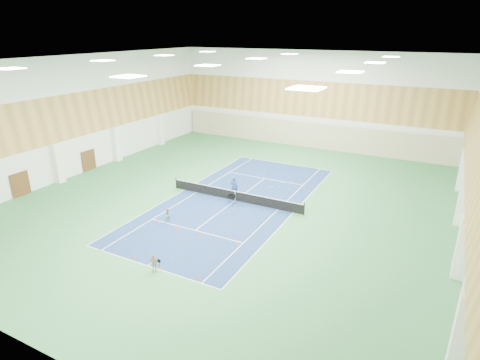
% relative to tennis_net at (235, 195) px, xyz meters
% --- Properties ---
extents(ground, '(40.00, 40.00, 0.00)m').
position_rel_tennis_net_xyz_m(ground, '(0.00, 0.00, -0.55)').
color(ground, '#30723F').
rests_on(ground, ground).
extents(room_shell, '(36.00, 40.00, 12.00)m').
position_rel_tennis_net_xyz_m(room_shell, '(0.00, 0.00, 5.45)').
color(room_shell, white).
rests_on(room_shell, ground).
extents(wood_cladding, '(36.00, 40.00, 8.00)m').
position_rel_tennis_net_xyz_m(wood_cladding, '(0.00, 0.00, 7.45)').
color(wood_cladding, '#C28C48').
rests_on(wood_cladding, room_shell).
extents(ceiling_light_grid, '(21.40, 25.40, 0.06)m').
position_rel_tennis_net_xyz_m(ceiling_light_grid, '(0.00, 0.00, 11.37)').
color(ceiling_light_grid, white).
rests_on(ceiling_light_grid, room_shell).
extents(court_surface, '(10.97, 23.77, 0.01)m').
position_rel_tennis_net_xyz_m(court_surface, '(0.00, 0.00, -0.55)').
color(court_surface, navy).
rests_on(court_surface, ground).
extents(tennis_balls_scatter, '(10.57, 22.77, 0.07)m').
position_rel_tennis_net_xyz_m(tennis_balls_scatter, '(0.00, 0.00, -0.50)').
color(tennis_balls_scatter, '#B3D324').
rests_on(tennis_balls_scatter, ground).
extents(tennis_net, '(12.80, 0.10, 1.10)m').
position_rel_tennis_net_xyz_m(tennis_net, '(0.00, 0.00, 0.00)').
color(tennis_net, black).
rests_on(tennis_net, ground).
extents(back_curtain, '(35.40, 0.16, 3.20)m').
position_rel_tennis_net_xyz_m(back_curtain, '(0.00, 19.75, 1.05)').
color(back_curtain, '#C6B793').
rests_on(back_curtain, ground).
extents(door_left_a, '(0.08, 1.80, 2.20)m').
position_rel_tennis_net_xyz_m(door_left_a, '(-17.92, -8.00, 0.55)').
color(door_left_a, '#593319').
rests_on(door_left_a, ground).
extents(door_left_b, '(0.08, 1.80, 2.20)m').
position_rel_tennis_net_xyz_m(door_left_b, '(-17.92, 0.00, 0.55)').
color(door_left_b, '#593319').
rests_on(door_left_b, ground).
extents(coach, '(0.79, 0.60, 1.93)m').
position_rel_tennis_net_xyz_m(coach, '(-0.49, 0.74, 0.42)').
color(coach, navy).
rests_on(coach, ground).
extents(child_court, '(0.75, 0.74, 1.22)m').
position_rel_tennis_net_xyz_m(child_court, '(-2.65, -6.18, 0.06)').
color(child_court, gray).
rests_on(child_court, ground).
extents(child_apron, '(0.75, 0.45, 1.20)m').
position_rel_tennis_net_xyz_m(child_apron, '(0.77, -12.16, 0.05)').
color(child_apron, tan).
rests_on(child_apron, ground).
extents(ball_cart, '(0.58, 0.58, 0.91)m').
position_rel_tennis_net_xyz_m(ball_cart, '(0.12, -0.89, -0.09)').
color(ball_cart, black).
rests_on(ball_cart, ground).
extents(cone_svc_a, '(0.20, 0.20, 0.22)m').
position_rel_tennis_net_xyz_m(cone_svc_a, '(-3.36, -6.64, -0.44)').
color(cone_svc_a, '#E14C0B').
rests_on(cone_svc_a, ground).
extents(cone_svc_b, '(0.22, 0.22, 0.25)m').
position_rel_tennis_net_xyz_m(cone_svc_b, '(-1.37, -6.89, -0.43)').
color(cone_svc_b, '#FF4B0D').
rests_on(cone_svc_b, ground).
extents(cone_svc_c, '(0.20, 0.20, 0.22)m').
position_rel_tennis_net_xyz_m(cone_svc_c, '(0.71, -6.75, -0.44)').
color(cone_svc_c, '#E74A0C').
rests_on(cone_svc_c, ground).
extents(cone_svc_d, '(0.20, 0.20, 0.22)m').
position_rel_tennis_net_xyz_m(cone_svc_d, '(3.77, -6.74, -0.44)').
color(cone_svc_d, orange).
rests_on(cone_svc_d, ground).
extents(cone_base_a, '(0.18, 0.18, 0.19)m').
position_rel_tennis_net_xyz_m(cone_base_a, '(-4.11, -12.01, -0.45)').
color(cone_base_a, orange).
rests_on(cone_base_a, ground).
extents(cone_base_b, '(0.19, 0.19, 0.21)m').
position_rel_tennis_net_xyz_m(cone_base_b, '(-1.40, -11.56, -0.45)').
color(cone_base_b, '#F2410C').
rests_on(cone_base_b, ground).
extents(cone_base_c, '(0.18, 0.18, 0.19)m').
position_rel_tennis_net_xyz_m(cone_base_c, '(0.85, -11.75, -0.45)').
color(cone_base_c, '#E2610B').
rests_on(cone_base_c, ground).
extents(cone_base_d, '(0.21, 0.21, 0.23)m').
position_rel_tennis_net_xyz_m(cone_base_d, '(3.72, -11.62, -0.43)').
color(cone_base_d, '#F7560D').
rests_on(cone_base_d, ground).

